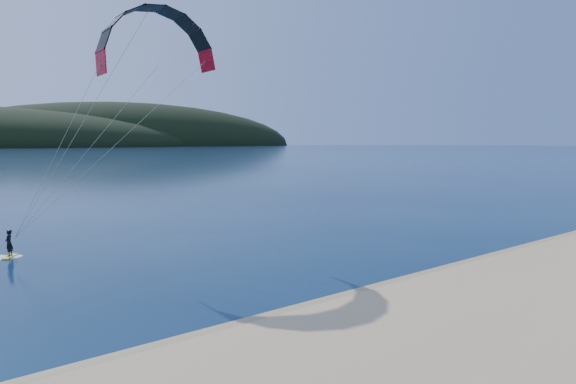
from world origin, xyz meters
The scene contains 3 objects.
ground centered at (0.00, 0.00, 0.00)m, with size 1800.00×1800.00×0.00m, color #071C38.
wet_sand centered at (0.00, 4.50, 0.05)m, with size 220.00×2.50×0.10m.
kitesurfer_near centered at (1.29, 22.09, 12.94)m, with size 24.64×6.32×16.34m.
Camera 1 is at (-12.05, -11.61, 7.91)m, focal length 29.59 mm.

